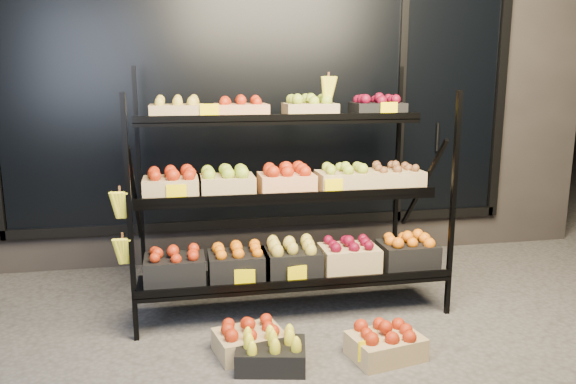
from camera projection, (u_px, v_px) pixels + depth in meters
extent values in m
plane|color=#514F4C|center=(306.00, 338.00, 3.46)|extent=(24.00, 24.00, 0.00)
cube|color=#2D2826|center=(249.00, 59.00, 5.60)|extent=(6.00, 2.00, 3.50)
cube|color=black|center=(265.00, 80.00, 4.67)|extent=(4.20, 0.04, 2.40)
cube|color=black|center=(266.00, 222.00, 4.89)|extent=(4.30, 0.06, 0.08)
cube|color=black|center=(501.00, 80.00, 5.05)|extent=(0.08, 0.06, 2.50)
cube|color=black|center=(402.00, 80.00, 4.87)|extent=(0.06, 0.06, 2.50)
cylinder|color=black|center=(438.00, 137.00, 5.01)|extent=(0.02, 0.02, 0.25)
cube|color=black|center=(130.00, 222.00, 3.29)|extent=(0.03, 0.03, 1.50)
cube|color=black|center=(453.00, 206.00, 3.68)|extent=(0.03, 0.03, 1.50)
cube|color=black|center=(139.00, 179.00, 4.21)|extent=(0.03, 0.03, 1.66)
cube|color=black|center=(397.00, 170.00, 4.59)|extent=(0.03, 0.03, 1.66)
cube|color=black|center=(295.00, 278.00, 3.75)|extent=(2.05, 0.42, 0.03)
cube|color=black|center=(301.00, 284.00, 3.55)|extent=(2.05, 0.02, 0.05)
cube|color=black|center=(286.00, 196.00, 3.93)|extent=(2.05, 0.40, 0.03)
cube|color=black|center=(291.00, 196.00, 3.74)|extent=(2.05, 0.02, 0.05)
cube|color=black|center=(278.00, 121.00, 4.12)|extent=(2.05, 0.40, 0.03)
cube|color=black|center=(283.00, 118.00, 3.93)|extent=(2.05, 0.02, 0.05)
cube|color=tan|center=(177.00, 112.00, 3.97)|extent=(0.38, 0.28, 0.11)
ellipsoid|color=gold|center=(177.00, 100.00, 3.95)|extent=(0.32, 0.24, 0.07)
cube|color=tan|center=(241.00, 112.00, 4.05)|extent=(0.38, 0.28, 0.11)
ellipsoid|color=#AC1E0C|center=(241.00, 100.00, 4.04)|extent=(0.32, 0.24, 0.07)
cube|color=tan|center=(310.00, 111.00, 4.15)|extent=(0.38, 0.28, 0.11)
ellipsoid|color=#98B62D|center=(310.00, 99.00, 4.13)|extent=(0.32, 0.24, 0.07)
cube|color=black|center=(377.00, 110.00, 4.25)|extent=(0.38, 0.28, 0.11)
ellipsoid|color=maroon|center=(378.00, 99.00, 4.23)|extent=(0.32, 0.24, 0.07)
cube|color=tan|center=(172.00, 188.00, 3.77)|extent=(0.38, 0.28, 0.14)
ellipsoid|color=#AC1E0C|center=(172.00, 173.00, 3.75)|extent=(0.32, 0.24, 0.07)
cube|color=tan|center=(226.00, 186.00, 3.84)|extent=(0.38, 0.28, 0.14)
ellipsoid|color=#98B62D|center=(226.00, 172.00, 3.82)|extent=(0.32, 0.24, 0.07)
cube|color=tan|center=(287.00, 184.00, 3.92)|extent=(0.38, 0.28, 0.14)
ellipsoid|color=#AC1E0C|center=(286.00, 170.00, 3.89)|extent=(0.32, 0.24, 0.07)
cube|color=tan|center=(344.00, 182.00, 3.99)|extent=(0.38, 0.28, 0.14)
ellipsoid|color=#98B62D|center=(345.00, 168.00, 3.97)|extent=(0.32, 0.24, 0.07)
cube|color=tan|center=(394.00, 180.00, 4.07)|extent=(0.38, 0.28, 0.14)
ellipsoid|color=brown|center=(395.00, 166.00, 4.05)|extent=(0.32, 0.24, 0.07)
cube|color=black|center=(175.00, 271.00, 3.58)|extent=(0.38, 0.28, 0.18)
ellipsoid|color=#AC1E0C|center=(174.00, 253.00, 3.55)|extent=(0.32, 0.24, 0.07)
cube|color=black|center=(238.00, 267.00, 3.65)|extent=(0.38, 0.28, 0.18)
ellipsoid|color=#D5670B|center=(238.00, 249.00, 3.63)|extent=(0.32, 0.24, 0.07)
cube|color=black|center=(291.00, 263.00, 3.72)|extent=(0.38, 0.28, 0.18)
ellipsoid|color=gold|center=(291.00, 246.00, 3.70)|extent=(0.32, 0.24, 0.07)
cube|color=tan|center=(349.00, 259.00, 3.80)|extent=(0.38, 0.28, 0.18)
ellipsoid|color=maroon|center=(350.00, 242.00, 3.77)|extent=(0.32, 0.24, 0.07)
cube|color=black|center=(407.00, 256.00, 3.87)|extent=(0.38, 0.28, 0.18)
ellipsoid|color=#D5670B|center=(408.00, 239.00, 3.85)|extent=(0.32, 0.24, 0.07)
ellipsoid|color=yellow|center=(119.00, 190.00, 3.26)|extent=(0.14, 0.08, 0.22)
ellipsoid|color=yellow|center=(122.00, 237.00, 3.32)|extent=(0.14, 0.08, 0.22)
ellipsoid|color=yellow|center=(329.00, 75.00, 4.02)|extent=(0.14, 0.08, 0.22)
cube|color=#F7DA00|center=(177.00, 194.00, 3.63)|extent=(0.13, 0.01, 0.12)
cube|color=#F7DA00|center=(334.00, 188.00, 3.83)|extent=(0.13, 0.01, 0.12)
cube|color=#F7DA00|center=(389.00, 110.00, 4.11)|extent=(0.13, 0.01, 0.12)
cube|color=#F7DA00|center=(209.00, 113.00, 3.86)|extent=(0.13, 0.01, 0.12)
cube|color=#F7DA00|center=(245.00, 279.00, 3.52)|extent=(0.13, 0.01, 0.12)
cube|color=#F7DA00|center=(297.00, 275.00, 3.58)|extent=(0.13, 0.01, 0.12)
cube|color=#F7DA00|center=(369.00, 356.00, 3.12)|extent=(0.13, 0.01, 0.12)
cube|color=tan|center=(249.00, 342.00, 3.27)|extent=(0.43, 0.36, 0.13)
ellipsoid|color=#AC1E0C|center=(249.00, 327.00, 3.25)|extent=(0.36, 0.30, 0.07)
cube|color=black|center=(271.00, 356.00, 3.11)|extent=(0.43, 0.35, 0.13)
ellipsoid|color=yellow|center=(271.00, 340.00, 3.09)|extent=(0.36, 0.30, 0.07)
cube|color=tan|center=(385.00, 346.00, 3.22)|extent=(0.44, 0.36, 0.14)
ellipsoid|color=#AC1E0C|center=(386.00, 330.00, 3.20)|extent=(0.37, 0.30, 0.07)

